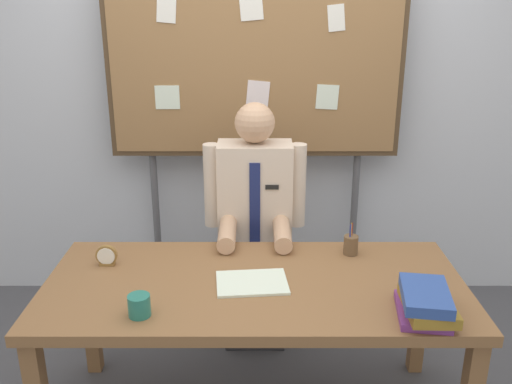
% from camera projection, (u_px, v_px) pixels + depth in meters
% --- Properties ---
extents(back_wall, '(6.40, 0.08, 2.70)m').
position_uv_depth(back_wall, '(256.00, 93.00, 3.48)').
color(back_wall, silver).
rests_on(back_wall, ground_plane).
extents(desk, '(1.86, 0.84, 0.73)m').
position_uv_depth(desk, '(256.00, 297.00, 2.48)').
color(desk, brown).
rests_on(desk, ground_plane).
extents(person, '(0.55, 0.56, 1.41)m').
position_uv_depth(person, '(256.00, 237.00, 3.10)').
color(person, '#2D2D33').
rests_on(person, ground_plane).
extents(bulletin_board, '(1.74, 0.09, 2.18)m').
position_uv_depth(bulletin_board, '(256.00, 61.00, 3.22)').
color(bulletin_board, '#4C3823').
rests_on(bulletin_board, ground_plane).
extents(book_stack, '(0.23, 0.32, 0.12)m').
position_uv_depth(book_stack, '(427.00, 303.00, 2.16)').
color(book_stack, '#72337F').
rests_on(book_stack, desk).
extents(open_notebook, '(0.33, 0.25, 0.01)m').
position_uv_depth(open_notebook, '(253.00, 283.00, 2.43)').
color(open_notebook, silver).
rests_on(open_notebook, desk).
extents(desk_clock, '(0.10, 0.04, 0.10)m').
position_uv_depth(desk_clock, '(108.00, 256.00, 2.59)').
color(desk_clock, olive).
rests_on(desk_clock, desk).
extents(coffee_mug, '(0.09, 0.09, 0.09)m').
position_uv_depth(coffee_mug, '(141.00, 305.00, 2.18)').
color(coffee_mug, '#267266').
rests_on(coffee_mug, desk).
extents(pen_holder, '(0.07, 0.07, 0.16)m').
position_uv_depth(pen_holder, '(352.00, 245.00, 2.70)').
color(pen_holder, brown).
rests_on(pen_holder, desk).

